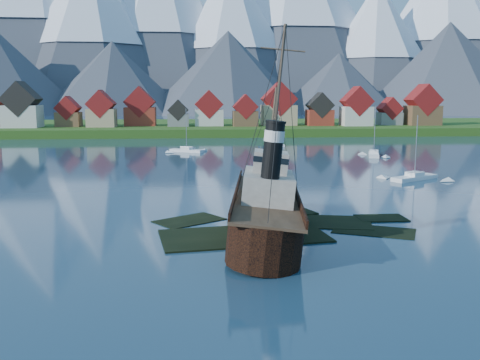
{
  "coord_description": "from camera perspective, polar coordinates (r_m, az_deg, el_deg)",
  "views": [
    {
      "loc": [
        -8.41,
        -58.54,
        15.48
      ],
      "look_at": [
        -2.72,
        6.0,
        5.0
      ],
      "focal_mm": 40.0,
      "sensor_mm": 36.0,
      "label": 1
    }
  ],
  "objects": [
    {
      "name": "shoal",
      "position": [
        63.54,
        4.37,
        -5.26
      ],
      "size": [
        31.71,
        21.24,
        1.14
      ],
      "color": "black",
      "rests_on": "ground"
    },
    {
      "name": "shore_bank",
      "position": [
        229.22,
        -2.94,
        5.3
      ],
      "size": [
        600.0,
        80.0,
        3.2
      ],
      "primitive_type": "cube",
      "color": "#264E16",
      "rests_on": "ground"
    },
    {
      "name": "mountains",
      "position": [
        544.89,
        -4.38,
        16.95
      ],
      "size": [
        965.0,
        340.0,
        205.0
      ],
      "color": "#2D333D",
      "rests_on": "ground"
    },
    {
      "name": "town",
      "position": [
        212.27,
        -11.82,
        7.24
      ],
      "size": [
        250.96,
        16.69,
        17.3
      ],
      "color": "maroon",
      "rests_on": "ground"
    },
    {
      "name": "sailboat_c",
      "position": [
        144.44,
        -5.71,
        3.1
      ],
      "size": [
        9.34,
        6.67,
        12.11
      ],
      "rotation": [
        0.0,
        0.0,
        1.06
      ],
      "color": "white",
      "rests_on": "ground"
    },
    {
      "name": "sailboat_e",
      "position": [
        162.08,
        4.12,
        3.76
      ],
      "size": [
        2.33,
        9.27,
        10.76
      ],
      "rotation": [
        0.0,
        0.0,
        0.0
      ],
      "color": "white",
      "rests_on": "ground"
    },
    {
      "name": "sailboat_d",
      "position": [
        138.19,
        14.07,
        2.6
      ],
      "size": [
        5.23,
        9.9,
        13.13
      ],
      "rotation": [
        0.0,
        0.0,
        -0.31
      ],
      "color": "white",
      "rests_on": "ground"
    },
    {
      "name": "tugboat_wreck",
      "position": [
        59.32,
        2.24,
        -3.0
      ],
      "size": [
        6.9,
        29.72,
        23.55
      ],
      "rotation": [
        0.0,
        0.1,
        -0.13
      ],
      "color": "black",
      "rests_on": "ground"
    },
    {
      "name": "seawall",
      "position": [
        191.35,
        -2.51,
        4.54
      ],
      "size": [
        600.0,
        2.5,
        2.0
      ],
      "primitive_type": "cube",
      "color": "#3F3D38",
      "rests_on": "ground"
    },
    {
      "name": "sailboat_f",
      "position": [
        102.18,
        18.11,
        0.17
      ],
      "size": [
        10.1,
        7.24,
        12.2
      ],
      "rotation": [
        0.0,
        0.0,
        -1.05
      ],
      "color": "white",
      "rests_on": "ground"
    },
    {
      "name": "ground",
      "position": [
        61.13,
        3.05,
        -5.49
      ],
      "size": [
        1400.0,
        1400.0,
        0.0
      ],
      "primitive_type": "plane",
      "color": "#1C3950",
      "rests_on": "ground"
    }
  ]
}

